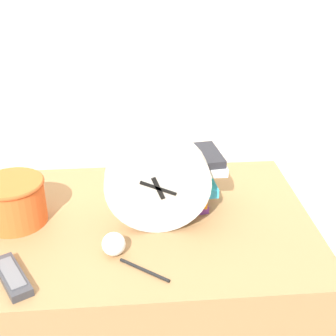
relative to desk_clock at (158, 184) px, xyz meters
name	(u,v)px	position (x,y,z in m)	size (l,w,h in m)	color
wall_back	(109,15)	(-0.12, 0.45, 0.35)	(6.00, 0.04, 2.40)	silver
desk	(121,314)	(-0.12, 0.05, -0.49)	(1.11, 0.66, 0.71)	olive
desk_clock	(158,184)	(0.00, 0.00, 0.00)	(0.28, 0.05, 0.28)	#B7B2A8
book_stack	(177,179)	(0.06, 0.12, -0.05)	(0.26, 0.18, 0.16)	#7A3899
basket	(13,200)	(-0.39, 0.07, -0.07)	(0.18, 0.18, 0.13)	#E05623
tv_remote	(12,276)	(-0.36, -0.18, -0.13)	(0.12, 0.17, 0.02)	#333338
crumpled_paper_ball	(115,244)	(-0.12, -0.10, -0.11)	(0.06, 0.06, 0.06)	white
pen	(144,270)	(-0.05, -0.18, -0.14)	(0.12, 0.10, 0.01)	black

